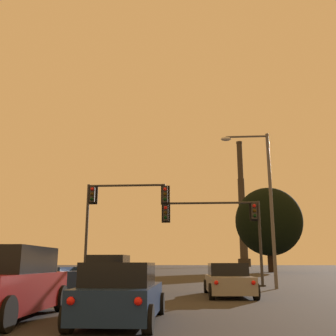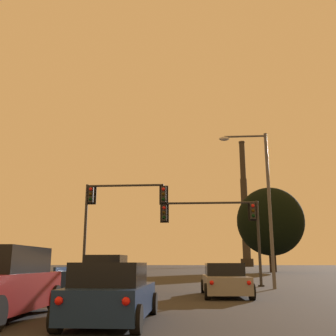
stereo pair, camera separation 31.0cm
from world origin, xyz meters
TOP-DOWN VIEW (x-y plane):
  - sedan_right_lane_front at (2.96, 16.57)m, footprint 2.14×4.76m
  - pickup_truck_left_lane_front at (-2.92, 16.90)m, footprint 2.31×5.55m
  - hatchback_center_lane_second at (-0.29, 8.22)m, footprint 1.96×4.13m
  - suv_left_lane_second at (-3.46, 8.60)m, footprint 2.28×4.97m
  - traffic_light_overhead_left at (-3.70, 23.06)m, footprint 5.53×0.50m
  - traffic_light_overhead_right at (3.43, 24.11)m, footprint 6.58×0.50m
  - street_lamp at (5.63, 21.77)m, footprint 2.96×0.36m
  - smokestack at (20.59, 163.50)m, footprint 5.13×5.13m
  - treeline_left_mid at (13.47, 64.30)m, footprint 10.93×9.84m

SIDE VIEW (x-z plane):
  - hatchback_center_lane_second at x=-0.29m, z-range -0.05..1.38m
  - sedan_right_lane_front at x=2.96m, z-range -0.05..1.38m
  - pickup_truck_left_lane_front at x=-2.92m, z-range -0.11..1.71m
  - suv_left_lane_second at x=-3.46m, z-range -0.03..1.83m
  - traffic_light_overhead_right at x=3.43m, z-range 1.47..6.87m
  - traffic_light_overhead_left at x=-3.70m, z-range 1.70..8.15m
  - street_lamp at x=5.63m, z-range 0.97..10.21m
  - treeline_left_mid at x=13.47m, z-range 1.27..14.99m
  - smokestack at x=20.59m, z-range -5.71..47.15m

